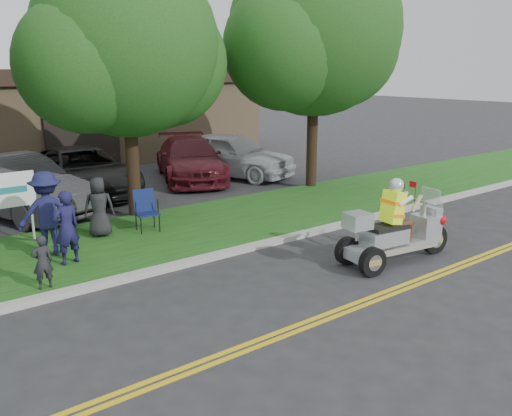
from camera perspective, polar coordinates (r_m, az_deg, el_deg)
ground at (r=9.48m, az=4.07°, el=-10.78°), size 120.00×120.00×0.00m
centerline_near at (r=9.10m, az=6.56°, el=-11.94°), size 60.00×0.10×0.01m
centerline_far at (r=9.20m, az=5.85°, el=-11.61°), size 60.00×0.10×0.01m
curb at (r=11.72m, az=-5.94°, el=-5.44°), size 60.00×0.25×0.12m
grass_verge at (r=13.51m, az=-10.79°, el=-2.92°), size 60.00×4.00×0.10m
commercial_building at (r=26.56m, az=-20.97°, el=9.19°), size 18.00×8.20×4.00m
tree_mid at (r=14.98m, az=-13.36°, el=15.64°), size 5.88×4.80×7.05m
tree_right at (r=18.56m, az=6.27°, el=17.48°), size 6.86×5.60×8.07m
business_sign at (r=13.55m, az=-24.77°, el=1.30°), size 1.25×0.06×1.75m
trike_scooter at (r=11.84m, az=14.38°, el=-2.63°), size 2.83×1.08×1.85m
lawn_chair_b at (r=13.76m, az=-11.55°, el=0.06°), size 0.62×0.64×1.02m
spectator_adult_left at (r=11.74m, az=-19.33°, el=-1.97°), size 0.62×0.47×1.55m
spectator_chair_a at (r=12.41m, az=-21.12°, el=-0.56°), size 1.32×0.96×1.84m
spectator_chair_b at (r=13.46m, az=-16.20°, el=0.13°), size 0.84×0.71×1.45m
child_left at (r=10.66m, az=-21.56°, el=-5.31°), size 0.38×0.26×1.02m
parked_car_left at (r=16.51m, az=-23.90°, el=2.08°), size 3.30×5.42×1.69m
parked_car_mid at (r=18.63m, az=-17.89°, el=3.70°), size 2.67×5.59×1.54m
parked_car_right at (r=20.32m, az=-6.95°, el=5.15°), size 4.03×5.73×1.54m
parked_car_far_right at (r=20.74m, az=-2.60°, el=5.64°), size 3.65×5.36×1.69m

